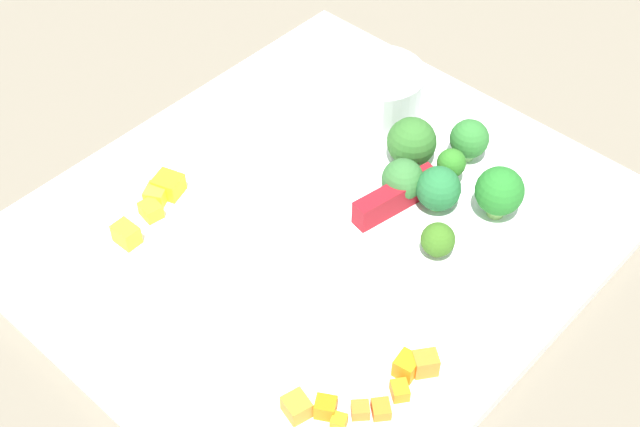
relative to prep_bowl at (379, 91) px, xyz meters
name	(u,v)px	position (x,y,z in m)	size (l,w,h in m)	color
ground_plane	(320,232)	(0.14, 0.06, -0.03)	(4.00, 4.00, 0.00)	#6F6756
cutting_board	(320,227)	(0.14, 0.06, -0.03)	(0.44, 0.40, 0.01)	white
prep_bowl	(379,91)	(0.00, 0.00, 0.00)	(0.08, 0.08, 0.04)	#B9C1BC
chef_knife	(351,224)	(0.13, 0.08, -0.01)	(0.30, 0.07, 0.02)	silver
carrot_dice_0	(400,391)	(0.22, 0.20, -0.02)	(0.01, 0.01, 0.01)	orange
carrot_dice_1	(360,410)	(0.25, 0.19, -0.02)	(0.01, 0.01, 0.01)	orange
carrot_dice_2	(339,422)	(0.27, 0.19, -0.02)	(0.01, 0.01, 0.01)	orange
carrot_dice_3	(297,407)	(0.28, 0.16, -0.01)	(0.02, 0.02, 0.01)	orange
carrot_dice_4	(326,407)	(0.26, 0.18, -0.01)	(0.01, 0.01, 0.01)	orange
carrot_dice_5	(407,366)	(0.20, 0.20, -0.01)	(0.02, 0.01, 0.02)	orange
carrot_dice_6	(381,409)	(0.24, 0.20, -0.02)	(0.01, 0.01, 0.01)	orange
carrot_dice_7	(425,363)	(0.19, 0.20, -0.01)	(0.02, 0.01, 0.02)	orange
pepper_dice_0	(151,210)	(0.22, -0.05, -0.02)	(0.02, 0.01, 0.01)	yellow
pepper_dice_1	(169,185)	(0.20, -0.06, -0.01)	(0.02, 0.02, 0.02)	yellow
pepper_dice_2	(126,234)	(0.26, -0.04, -0.01)	(0.02, 0.01, 0.02)	yellow
pepper_dice_3	(156,195)	(0.21, -0.06, -0.01)	(0.02, 0.02, 0.01)	yellow
broccoli_floret_0	(499,192)	(0.04, 0.15, 0.00)	(0.04, 0.04, 0.05)	#89C15F
broccoli_floret_1	(403,180)	(0.07, 0.09, 0.00)	(0.03, 0.03, 0.04)	#81BF60
broccoli_floret_2	(451,164)	(0.03, 0.10, 0.00)	(0.02, 0.02, 0.03)	#92B85B
broccoli_floret_3	(412,142)	(0.03, 0.06, 0.00)	(0.04, 0.04, 0.04)	#88C45F
broccoli_floret_4	(469,139)	(0.00, 0.10, 0.00)	(0.03, 0.03, 0.04)	#84C26D
broccoli_floret_5	(438,189)	(0.06, 0.11, 0.00)	(0.04, 0.04, 0.04)	#89C266
broccoli_floret_6	(438,240)	(0.10, 0.14, -0.01)	(0.03, 0.03, 0.03)	#8DAD64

